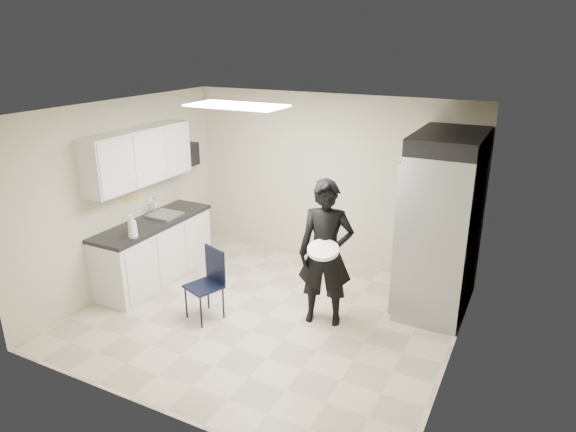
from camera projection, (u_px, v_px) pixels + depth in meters
The scene contains 21 objects.
floor at pixel (266, 316), 6.54m from camera, with size 4.50×4.50×0.00m, color #C3B399.
ceiling at pixel (263, 110), 5.67m from camera, with size 4.50×4.50×0.00m, color silver.
back_wall at pixel (330, 181), 7.79m from camera, with size 4.50×4.50×0.00m, color #BDB79C.
left_wall at pixel (123, 195), 7.07m from camera, with size 4.00×4.00×0.00m, color #BDB79C.
right_wall at pixel (460, 255), 5.14m from camera, with size 4.00×4.00×0.00m, color #BDB79C.
ceiling_panel at pixel (237, 106), 6.28m from camera, with size 1.20×0.60×0.02m, color white.
lower_counter at pixel (155, 252), 7.40m from camera, with size 0.60×1.90×0.86m, color silver.
countertop at pixel (152, 222), 7.24m from camera, with size 0.64×1.95×0.05m, color black.
sink at pixel (165, 218), 7.45m from camera, with size 0.42×0.40×0.14m, color gray.
faucet at pixel (153, 207), 7.49m from camera, with size 0.02×0.02×0.24m, color silver.
upper_cabinets at pixel (139, 156), 6.99m from camera, with size 0.35×1.80×0.75m, color silver.
towel_dispenser at pixel (188, 154), 8.05m from camera, with size 0.22×0.30×0.35m, color black.
notice_sticker_left at pixel (129, 199), 7.18m from camera, with size 0.00×0.12×0.07m, color yellow.
notice_sticker_right at pixel (139, 198), 7.36m from camera, with size 0.00×0.12×0.07m, color yellow.
commercial_fridge at pixel (441, 231), 6.48m from camera, with size 0.80×1.35×2.10m, color gray.
fridge_compressor at pixel (450, 141), 6.10m from camera, with size 0.80×1.35×0.20m, color black.
folding_chair at pixel (204, 287), 6.36m from camera, with size 0.39×0.39×0.88m, color black.
man_tuxedo at pixel (326, 253), 6.16m from camera, with size 0.67×0.44×1.82m, color black.
bucket_lid at pixel (323, 250), 5.87m from camera, with size 0.37×0.37×0.05m, color white.
soap_bottle_a at pixel (132, 226), 6.58m from camera, with size 0.12×0.12×0.32m, color white.
soap_bottle_b at pixel (133, 227), 6.74m from camera, with size 0.08×0.08×0.17m, color #B4B7C1.
Camera 1 is at (2.85, -4.99, 3.38)m, focal length 32.00 mm.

